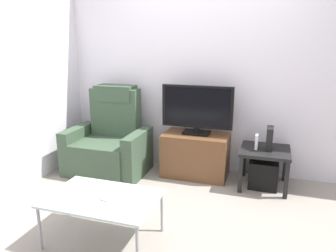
# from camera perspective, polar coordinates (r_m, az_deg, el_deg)

# --- Properties ---
(ground_plane) EXTENTS (6.40, 6.40, 0.00)m
(ground_plane) POSITION_cam_1_polar(r_m,az_deg,el_deg) (3.34, 2.86, -14.31)
(ground_plane) COLOR gray
(wall_back) EXTENTS (6.40, 0.06, 2.60)m
(wall_back) POSITION_cam_1_polar(r_m,az_deg,el_deg) (4.03, 7.38, 10.11)
(wall_back) COLOR silver
(wall_back) RESTS_ON ground
(wall_side) EXTENTS (0.06, 4.48, 2.60)m
(wall_side) POSITION_cam_1_polar(r_m,az_deg,el_deg) (3.86, -25.21, 8.64)
(wall_side) COLOR silver
(wall_side) RESTS_ON ground
(tv_stand) EXTENTS (0.79, 0.46, 0.53)m
(tv_stand) POSITION_cam_1_polar(r_m,az_deg,el_deg) (3.98, 4.94, -5.12)
(tv_stand) COLOR brown
(tv_stand) RESTS_ON ground
(television) EXTENTS (0.86, 0.20, 0.59)m
(television) POSITION_cam_1_polar(r_m,az_deg,el_deg) (3.84, 5.19, 3.07)
(television) COLOR black
(television) RESTS_ON tv_stand
(recliner_armchair) EXTENTS (0.98, 0.78, 1.08)m
(recliner_armchair) POSITION_cam_1_polar(r_m,az_deg,el_deg) (4.16, -10.36, -2.93)
(recliner_armchair) COLOR #384C38
(recliner_armchair) RESTS_ON ground
(side_table) EXTENTS (0.54, 0.54, 0.45)m
(side_table) POSITION_cam_1_polar(r_m,az_deg,el_deg) (3.79, 16.88, -4.99)
(side_table) COLOR black
(side_table) RESTS_ON ground
(subwoofer_box) EXTENTS (0.32, 0.32, 0.32)m
(subwoofer_box) POSITION_cam_1_polar(r_m,az_deg,el_deg) (3.87, 16.63, -8.08)
(subwoofer_box) COLOR black
(subwoofer_box) RESTS_ON ground
(book_upright) EXTENTS (0.03, 0.10, 0.17)m
(book_upright) POSITION_cam_1_polar(r_m,az_deg,el_deg) (3.72, 15.51, -2.71)
(book_upright) COLOR white
(book_upright) RESTS_ON side_table
(game_console) EXTENTS (0.07, 0.20, 0.26)m
(game_console) POSITION_cam_1_polar(r_m,az_deg,el_deg) (3.74, 17.64, -2.11)
(game_console) COLOR black
(game_console) RESTS_ON side_table
(coffee_table) EXTENTS (0.90, 0.60, 0.40)m
(coffee_table) POSITION_cam_1_polar(r_m,az_deg,el_deg) (2.73, -11.60, -12.75)
(coffee_table) COLOR #B2C6C1
(coffee_table) RESTS_ON ground
(cell_phone) EXTENTS (0.10, 0.16, 0.01)m
(cell_phone) POSITION_cam_1_polar(r_m,az_deg,el_deg) (2.70, -10.46, -12.31)
(cell_phone) COLOR #B7B7BC
(cell_phone) RESTS_ON coffee_table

